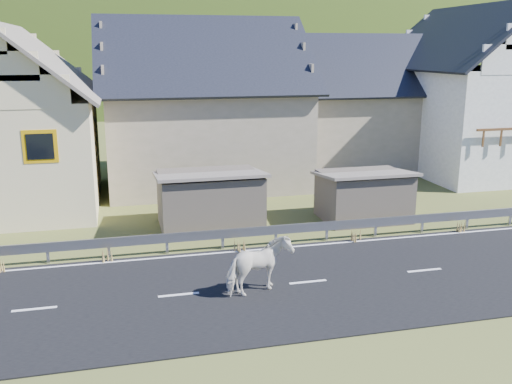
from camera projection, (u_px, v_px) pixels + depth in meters
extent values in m
plane|color=#42471E|center=(308.00, 283.00, 17.67)|extent=(160.00, 160.00, 0.00)
cube|color=black|center=(308.00, 283.00, 17.66)|extent=(60.00, 7.00, 0.04)
cube|color=silver|center=(308.00, 282.00, 17.66)|extent=(60.00, 6.60, 0.01)
cube|color=#93969B|center=(276.00, 230.00, 20.99)|extent=(28.00, 0.08, 0.34)
cube|color=#93969B|center=(48.00, 254.00, 19.22)|extent=(0.10, 0.06, 0.70)
cube|color=#93969B|center=(109.00, 249.00, 19.68)|extent=(0.10, 0.06, 0.70)
cube|color=#93969B|center=(167.00, 244.00, 20.14)|extent=(0.10, 0.06, 0.70)
cube|color=#93969B|center=(223.00, 240.00, 20.61)|extent=(0.10, 0.06, 0.70)
cube|color=#93969B|center=(276.00, 236.00, 21.07)|extent=(0.10, 0.06, 0.70)
cube|color=#93969B|center=(327.00, 232.00, 21.53)|extent=(0.10, 0.06, 0.70)
cube|color=#93969B|center=(375.00, 228.00, 21.99)|extent=(0.10, 0.06, 0.70)
cube|color=#93969B|center=(422.00, 224.00, 22.45)|extent=(0.10, 0.06, 0.70)
cube|color=#93969B|center=(467.00, 221.00, 22.91)|extent=(0.10, 0.06, 0.70)
cube|color=#93969B|center=(510.00, 217.00, 23.37)|extent=(0.10, 0.06, 0.70)
cube|color=brown|center=(210.00, 200.00, 23.06)|extent=(4.30, 3.30, 2.40)
cube|color=brown|center=(363.00, 196.00, 24.11)|extent=(3.80, 2.90, 2.20)
cube|color=beige|center=(17.00, 151.00, 26.05)|extent=(7.00, 9.00, 5.00)
cube|color=#D29807|center=(40.00, 146.00, 21.96)|extent=(1.30, 0.12, 1.30)
cube|color=gray|center=(202.00, 135.00, 30.95)|extent=(10.00, 9.00, 5.00)
cube|color=gray|center=(358.00, 128.00, 35.19)|extent=(9.00, 8.00, 4.60)
cube|color=white|center=(474.00, 120.00, 33.58)|extent=(8.00, 10.00, 6.00)
ellipsoid|color=#283B10|center=(149.00, 131.00, 193.25)|extent=(440.00, 280.00, 260.00)
imported|color=silver|center=(259.00, 266.00, 16.69)|extent=(1.56, 2.18, 1.68)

